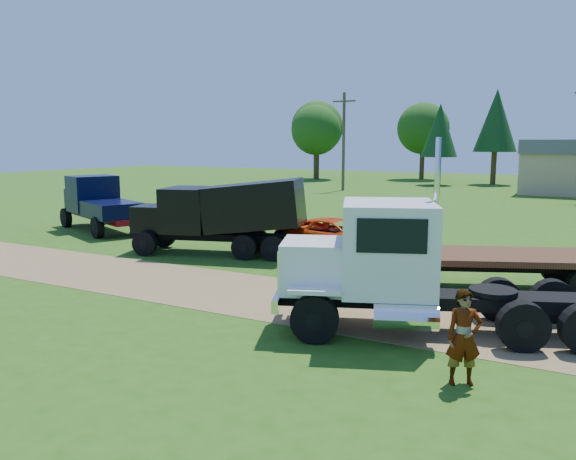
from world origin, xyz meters
The scene contains 11 objects.
ground centered at (0.00, 0.00, 0.00)m, with size 140.00×140.00×0.00m, color #285011.
dirt_track centered at (0.00, 0.00, 0.01)m, with size 120.00×4.20×0.01m, color olive.
white_semi_tractor centered at (2.29, -1.22, 1.58)m, with size 7.73×4.92×4.62m.
black_dump_truck centered at (-6.58, 4.65, 1.70)m, with size 7.28×4.05×3.10m.
navy_truck centered at (-15.93, 6.82, 1.42)m, with size 6.47×4.36×2.78m.
orange_pickup centered at (-2.67, 7.11, 0.70)m, with size 2.31×5.01×1.39m, color #DD3E0A.
flatbed_trailer centered at (3.66, 3.68, 0.90)m, with size 8.54×5.43×2.11m.
spectator_a centered at (4.44, -3.52, 0.91)m, with size 0.66×0.44×1.82m, color #999999.
spectator_b centered at (0.03, 7.74, 0.88)m, with size 0.86×0.67×1.76m, color #999999.
tan_shed centered at (4.00, 40.00, 2.42)m, with size 6.20×5.40×4.70m.
tree_row centered at (0.18, 50.98, 6.04)m, with size 56.58×13.44×10.01m.
Camera 1 is at (6.27, -13.87, 4.51)m, focal length 35.00 mm.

